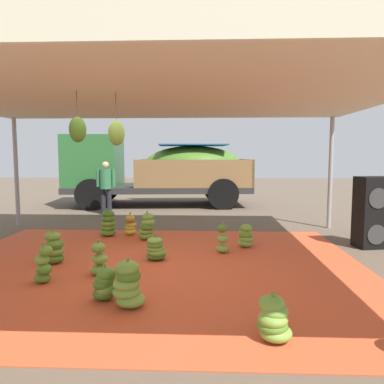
# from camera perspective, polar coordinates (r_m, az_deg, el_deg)

# --- Properties ---
(ground_plane) EXTENTS (40.00, 40.00, 0.00)m
(ground_plane) POSITION_cam_1_polar(r_m,az_deg,el_deg) (8.79, -3.48, -5.72)
(ground_plane) COLOR brown
(tarp_orange) EXTENTS (6.71, 5.53, 0.01)m
(tarp_orange) POSITION_cam_1_polar(r_m,az_deg,el_deg) (5.90, -6.54, -11.40)
(tarp_orange) COLOR #D1512D
(tarp_orange) RESTS_ON ground
(tent_canopy) EXTENTS (8.00, 7.00, 2.70)m
(tent_canopy) POSITION_cam_1_polar(r_m,az_deg,el_deg) (5.62, -7.08, 14.68)
(tent_canopy) COLOR #9EA0A5
(tent_canopy) RESTS_ON ground
(banana_bunch_0) EXTENTS (0.45, 0.45, 0.59)m
(banana_bunch_0) POSITION_cam_1_polar(r_m,az_deg,el_deg) (7.61, -6.96, -5.44)
(banana_bunch_0) COLOR #60932D
(banana_bunch_0) RESTS_ON tarp_orange
(banana_bunch_2) EXTENTS (0.32, 0.32, 0.56)m
(banana_bunch_2) POSITION_cam_1_polar(r_m,az_deg,el_deg) (6.61, 4.71, -7.37)
(banana_bunch_2) COLOR #75A83D
(banana_bunch_2) RESTS_ON tarp_orange
(banana_bunch_4) EXTENTS (0.49, 0.45, 0.57)m
(banana_bunch_4) POSITION_cam_1_polar(r_m,az_deg,el_deg) (4.39, -9.87, -13.97)
(banana_bunch_4) COLOR #75A83D
(banana_bunch_4) RESTS_ON tarp_orange
(banana_bunch_5) EXTENTS (0.34, 0.35, 0.50)m
(banana_bunch_5) POSITION_cam_1_polar(r_m,az_deg,el_deg) (8.17, -9.47, -5.09)
(banana_bunch_5) COLOR gold
(banana_bunch_5) RESTS_ON tarp_orange
(banana_bunch_6) EXTENTS (0.45, 0.46, 0.59)m
(banana_bunch_6) POSITION_cam_1_polar(r_m,az_deg,el_deg) (8.14, -12.82, -4.85)
(banana_bunch_6) COLOR #518428
(banana_bunch_6) RESTS_ON tarp_orange
(banana_bunch_7) EXTENTS (0.37, 0.36, 0.44)m
(banana_bunch_7) POSITION_cam_1_polar(r_m,az_deg,el_deg) (4.65, -13.28, -13.71)
(banana_bunch_7) COLOR #477523
(banana_bunch_7) RESTS_ON tarp_orange
(banana_bunch_8) EXTENTS (0.45, 0.45, 0.44)m
(banana_bunch_8) POSITION_cam_1_polar(r_m,az_deg,el_deg) (6.20, -5.63, -8.76)
(banana_bunch_8) COLOR #477523
(banana_bunch_8) RESTS_ON tarp_orange
(banana_bunch_9) EXTENTS (0.40, 0.40, 0.46)m
(banana_bunch_9) POSITION_cam_1_polar(r_m,az_deg,el_deg) (3.72, 12.45, -18.67)
(banana_bunch_9) COLOR #75A83D
(banana_bunch_9) RESTS_ON tarp_orange
(banana_bunch_10) EXTENTS (0.32, 0.30, 0.56)m
(banana_bunch_10) POSITION_cam_1_polar(r_m,az_deg,el_deg) (5.47, -21.93, -10.50)
(banana_bunch_10) COLOR #518428
(banana_bunch_10) RESTS_ON tarp_orange
(banana_bunch_11) EXTENTS (0.40, 0.40, 0.56)m
(banana_bunch_11) POSITION_cam_1_polar(r_m,az_deg,el_deg) (6.36, -20.50, -8.19)
(banana_bunch_11) COLOR #477523
(banana_bunch_11) RESTS_ON tarp_orange
(banana_bunch_12) EXTENTS (0.35, 0.35, 0.52)m
(banana_bunch_12) POSITION_cam_1_polar(r_m,az_deg,el_deg) (5.58, -14.15, -10.15)
(banana_bunch_12) COLOR #75A83D
(banana_bunch_12) RESTS_ON tarp_orange
(banana_bunch_13) EXTENTS (0.37, 0.37, 0.48)m
(banana_bunch_13) POSITION_cam_1_polar(r_m,az_deg,el_deg) (7.07, 8.29, -6.76)
(banana_bunch_13) COLOR #75A83D
(banana_bunch_13) RESTS_ON tarp_orange
(cargo_truck_main) EXTENTS (6.37, 2.90, 2.40)m
(cargo_truck_main) POSITION_cam_1_polar(r_m,az_deg,el_deg) (12.93, -5.57, 3.61)
(cargo_truck_main) COLOR #2D2D2D
(cargo_truck_main) RESTS_ON ground
(worker_0) EXTENTS (0.57, 0.35, 1.55)m
(worker_0) POSITION_cam_1_polar(r_m,az_deg,el_deg) (11.10, -13.14, 1.25)
(worker_0) COLOR #26262D
(worker_0) RESTS_ON ground
(speaker_stack) EXTENTS (0.66, 0.53, 1.34)m
(speaker_stack) POSITION_cam_1_polar(r_m,az_deg,el_deg) (7.73, 26.05, -2.83)
(speaker_stack) COLOR black
(speaker_stack) RESTS_ON ground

